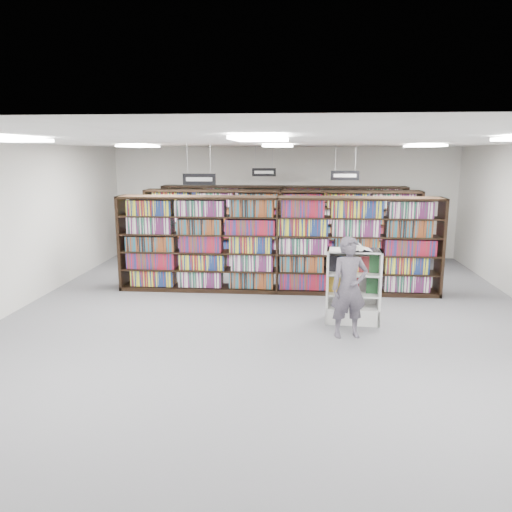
# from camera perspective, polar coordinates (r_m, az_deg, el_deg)

# --- Properties ---
(floor) EXTENTS (12.00, 12.00, 0.00)m
(floor) POSITION_cam_1_polar(r_m,az_deg,el_deg) (9.22, 1.89, -7.37)
(floor) COLOR #5B5A60
(floor) RESTS_ON ground
(ceiling) EXTENTS (10.00, 12.00, 0.10)m
(ceiling) POSITION_cam_1_polar(r_m,az_deg,el_deg) (8.72, 2.03, 12.93)
(ceiling) COLOR white
(ceiling) RESTS_ON wall_back
(wall_back) EXTENTS (10.00, 0.10, 3.20)m
(wall_back) POSITION_cam_1_polar(r_m,az_deg,el_deg) (14.78, 3.11, 6.14)
(wall_back) COLOR silver
(wall_back) RESTS_ON ground
(wall_front) EXTENTS (10.00, 0.10, 3.20)m
(wall_front) POSITION_cam_1_polar(r_m,az_deg,el_deg) (3.08, -3.76, -15.33)
(wall_front) COLOR silver
(wall_front) RESTS_ON ground
(wall_left) EXTENTS (0.10, 12.00, 3.20)m
(wall_left) POSITION_cam_1_polar(r_m,az_deg,el_deg) (10.35, -26.91, 2.59)
(wall_left) COLOR silver
(wall_left) RESTS_ON ground
(bookshelf_row_near) EXTENTS (7.00, 0.60, 2.10)m
(bookshelf_row_near) POSITION_cam_1_polar(r_m,az_deg,el_deg) (10.89, 2.46, 1.29)
(bookshelf_row_near) COLOR black
(bookshelf_row_near) RESTS_ON floor
(bookshelf_row_mid) EXTENTS (7.00, 0.60, 2.10)m
(bookshelf_row_mid) POSITION_cam_1_polar(r_m,az_deg,el_deg) (12.87, 2.82, 2.87)
(bookshelf_row_mid) COLOR black
(bookshelf_row_mid) RESTS_ON floor
(bookshelf_row_far) EXTENTS (7.00, 0.60, 2.10)m
(bookshelf_row_far) POSITION_cam_1_polar(r_m,az_deg,el_deg) (14.55, 3.05, 3.87)
(bookshelf_row_far) COLOR black
(bookshelf_row_far) RESTS_ON floor
(aisle_sign_left) EXTENTS (0.65, 0.02, 0.80)m
(aisle_sign_left) POSITION_cam_1_polar(r_m,az_deg,el_deg) (9.91, -6.51, 8.83)
(aisle_sign_left) COLOR #B2B2B7
(aisle_sign_left) RESTS_ON ceiling
(aisle_sign_right) EXTENTS (0.65, 0.02, 0.80)m
(aisle_sign_right) POSITION_cam_1_polar(r_m,az_deg,el_deg) (11.77, 10.13, 9.14)
(aisle_sign_right) COLOR #B2B2B7
(aisle_sign_right) RESTS_ON ceiling
(aisle_sign_center) EXTENTS (0.65, 0.02, 0.80)m
(aisle_sign_center) POSITION_cam_1_polar(r_m,az_deg,el_deg) (13.75, 0.92, 9.64)
(aisle_sign_center) COLOR #B2B2B7
(aisle_sign_center) RESTS_ON ceiling
(troffer_front_left) EXTENTS (0.60, 1.20, 0.04)m
(troffer_front_left) POSITION_cam_1_polar(r_m,az_deg,el_deg) (6.66, -26.77, 11.82)
(troffer_front_left) COLOR white
(troffer_front_left) RESTS_ON ceiling
(troffer_front_center) EXTENTS (0.60, 1.20, 0.04)m
(troffer_front_center) POSITION_cam_1_polar(r_m,az_deg,el_deg) (5.73, 0.55, 13.26)
(troffer_front_center) COLOR white
(troffer_front_center) RESTS_ON ceiling
(troffer_back_left) EXTENTS (0.60, 1.20, 0.04)m
(troffer_back_left) POSITION_cam_1_polar(r_m,az_deg,el_deg) (11.25, -13.26, 12.12)
(troffer_back_left) COLOR white
(troffer_back_left) RESTS_ON ceiling
(troffer_back_center) EXTENTS (0.60, 1.20, 0.04)m
(troffer_back_center) POSITION_cam_1_polar(r_m,az_deg,el_deg) (10.72, 2.56, 12.45)
(troffer_back_center) COLOR white
(troffer_back_center) RESTS_ON ceiling
(troffer_back_right) EXTENTS (0.60, 1.20, 0.04)m
(troffer_back_right) POSITION_cam_1_polar(r_m,az_deg,el_deg) (11.02, 18.69, 11.85)
(troffer_back_right) COLOR white
(troffer_back_right) RESTS_ON ceiling
(endcap_display) EXTENTS (0.99, 0.55, 1.34)m
(endcap_display) POSITION_cam_1_polar(r_m,az_deg,el_deg) (9.20, 10.98, -4.62)
(endcap_display) COLOR silver
(endcap_display) RESTS_ON floor
(open_book) EXTENTS (0.68, 0.42, 0.13)m
(open_book) POSITION_cam_1_polar(r_m,az_deg,el_deg) (8.91, 11.79, 0.82)
(open_book) COLOR black
(open_book) RESTS_ON endcap_display
(shopper) EXTENTS (0.68, 0.52, 1.69)m
(shopper) POSITION_cam_1_polar(r_m,az_deg,el_deg) (8.34, 10.59, -3.57)
(shopper) COLOR #554F5B
(shopper) RESTS_ON floor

